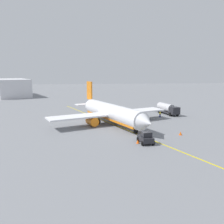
{
  "coord_description": "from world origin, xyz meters",
  "views": [
    {
      "loc": [
        55.11,
        -7.21,
        12.55
      ],
      "look_at": [
        0.0,
        0.0,
        3.0
      ],
      "focal_mm": 37.23,
      "sensor_mm": 36.0,
      "label": 1
    }
  ],
  "objects_px": {
    "fuel_tanker": "(167,108)",
    "safety_cone_wingtip": "(138,142)",
    "airplane": "(111,113)",
    "refueling_worker": "(160,114)",
    "pushback_tug": "(146,138)",
    "safety_cone_nose": "(181,133)"
  },
  "relations": [
    {
      "from": "safety_cone_nose",
      "to": "safety_cone_wingtip",
      "type": "height_order",
      "value": "safety_cone_nose"
    },
    {
      "from": "safety_cone_wingtip",
      "to": "fuel_tanker",
      "type": "bearing_deg",
      "value": 150.14
    },
    {
      "from": "airplane",
      "to": "safety_cone_nose",
      "type": "distance_m",
      "value": 17.76
    },
    {
      "from": "fuel_tanker",
      "to": "safety_cone_wingtip",
      "type": "relative_size",
      "value": 14.86
    },
    {
      "from": "airplane",
      "to": "safety_cone_nose",
      "type": "relative_size",
      "value": 43.09
    },
    {
      "from": "refueling_worker",
      "to": "pushback_tug",
      "type": "bearing_deg",
      "value": -24.59
    },
    {
      "from": "pushback_tug",
      "to": "safety_cone_wingtip",
      "type": "relative_size",
      "value": 5.41
    },
    {
      "from": "refueling_worker",
      "to": "safety_cone_nose",
      "type": "height_order",
      "value": "refueling_worker"
    },
    {
      "from": "pushback_tug",
      "to": "airplane",
      "type": "bearing_deg",
      "value": -166.2
    },
    {
      "from": "airplane",
      "to": "pushback_tug",
      "type": "distance_m",
      "value": 17.32
    },
    {
      "from": "safety_cone_wingtip",
      "to": "pushback_tug",
      "type": "bearing_deg",
      "value": 84.29
    },
    {
      "from": "pushback_tug",
      "to": "safety_cone_wingtip",
      "type": "distance_m",
      "value": 1.55
    },
    {
      "from": "refueling_worker",
      "to": "fuel_tanker",
      "type": "bearing_deg",
      "value": 139.48
    },
    {
      "from": "pushback_tug",
      "to": "safety_cone_wingtip",
      "type": "height_order",
      "value": "pushback_tug"
    },
    {
      "from": "airplane",
      "to": "fuel_tanker",
      "type": "relative_size",
      "value": 3.04
    },
    {
      "from": "fuel_tanker",
      "to": "safety_cone_wingtip",
      "type": "distance_m",
      "value": 31.97
    },
    {
      "from": "fuel_tanker",
      "to": "pushback_tug",
      "type": "xyz_separation_m",
      "value": [
        27.84,
        -14.51,
        -0.71
      ]
    },
    {
      "from": "pushback_tug",
      "to": "refueling_worker",
      "type": "height_order",
      "value": "pushback_tug"
    },
    {
      "from": "refueling_worker",
      "to": "safety_cone_wingtip",
      "type": "distance_m",
      "value": 26.21
    },
    {
      "from": "refueling_worker",
      "to": "safety_cone_nose",
      "type": "xyz_separation_m",
      "value": [
        18.93,
        -2.21,
        -0.46
      ]
    },
    {
      "from": "fuel_tanker",
      "to": "pushback_tug",
      "type": "relative_size",
      "value": 2.74
    },
    {
      "from": "fuel_tanker",
      "to": "refueling_worker",
      "type": "xyz_separation_m",
      "value": [
        4.46,
        -3.81,
        -0.9
      ]
    }
  ]
}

